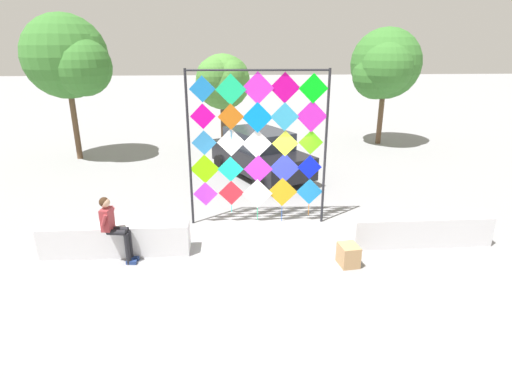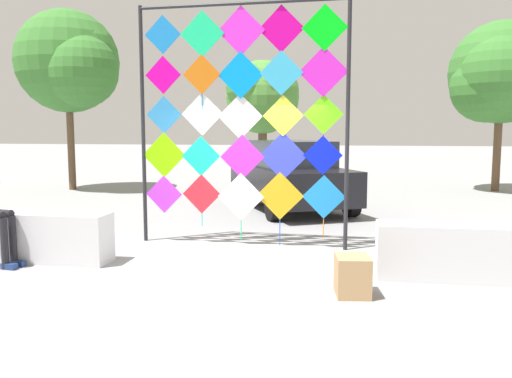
{
  "view_description": "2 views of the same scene",
  "coord_description": "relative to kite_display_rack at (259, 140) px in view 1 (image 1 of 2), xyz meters",
  "views": [
    {
      "loc": [
        -1.01,
        -9.72,
        4.86
      ],
      "look_at": [
        -0.35,
        0.1,
        1.37
      ],
      "focal_mm": 28.82,
      "sensor_mm": 36.0,
      "label": 1
    },
    {
      "loc": [
        1.54,
        -7.88,
        2.08
      ],
      "look_at": [
        0.19,
        0.12,
        1.14
      ],
      "focal_mm": 36.17,
      "sensor_mm": 36.0,
      "label": 2
    }
  ],
  "objects": [
    {
      "name": "kite_display_rack",
      "position": [
        0.0,
        0.0,
        0.0
      ],
      "size": [
        3.77,
        0.21,
        4.28
      ],
      "color": "#232328",
      "rests_on": "ground"
    },
    {
      "name": "tree_far_right",
      "position": [
        -0.98,
        8.83,
        0.87
      ],
      "size": [
        2.53,
        2.59,
        4.45
      ],
      "color": "brown",
      "rests_on": "ground"
    },
    {
      "name": "tree_broadleaf",
      "position": [
        6.69,
        9.24,
        1.39
      ],
      "size": [
        3.39,
        3.68,
        5.64
      ],
      "color": "brown",
      "rests_on": "ground"
    },
    {
      "name": "plaza_ledge_left",
      "position": [
        -3.59,
        -1.64,
        -2.03
      ],
      "size": [
        3.53,
        0.55,
        0.78
      ],
      "primitive_type": "cube",
      "color": "silver",
      "rests_on": "ground"
    },
    {
      "name": "cardboard_box_large",
      "position": [
        1.9,
        -2.55,
        -2.17
      ],
      "size": [
        0.48,
        0.55,
        0.5
      ],
      "primitive_type": "cube",
      "rotation": [
        0.0,
        0.0,
        0.13
      ],
      "color": "tan",
      "rests_on": "ground"
    },
    {
      "name": "seated_vendor",
      "position": [
        -3.48,
        -2.06,
        -1.45
      ],
      "size": [
        0.75,
        0.54,
        1.62
      ],
      "color": "black",
      "rests_on": "ground"
    },
    {
      "name": "parked_car",
      "position": [
        0.37,
        4.4,
        -1.52
      ],
      "size": [
        3.83,
        4.99,
        1.78
      ],
      "color": "black",
      "rests_on": "ground"
    },
    {
      "name": "tree_palm_like",
      "position": [
        -7.23,
        7.35,
        1.89
      ],
      "size": [
        3.72,
        3.5,
        6.08
      ],
      "color": "brown",
      "rests_on": "ground"
    },
    {
      "name": "ground",
      "position": [
        0.21,
        -1.11,
        -2.42
      ],
      "size": [
        120.0,
        120.0,
        0.0
      ],
      "primitive_type": "plane",
      "color": "gray"
    },
    {
      "name": "plaza_ledge_right",
      "position": [
        4.01,
        -1.64,
        -2.03
      ],
      "size": [
        3.53,
        0.55,
        0.78
      ],
      "primitive_type": "cube",
      "color": "silver",
      "rests_on": "ground"
    }
  ]
}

